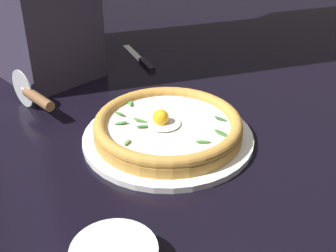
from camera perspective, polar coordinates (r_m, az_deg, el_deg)
ground_plane at (r=0.89m, az=3.25°, el=-2.93°), size 2.40×2.40×0.03m
pizza_plate at (r=0.89m, az=0.00°, el=-1.44°), size 0.33×0.33×0.01m
pizza at (r=0.87m, az=-0.01°, el=-0.03°), size 0.29×0.29×0.06m
pizza_cutter at (r=1.01m, az=-16.64°, el=3.72°), size 0.06×0.16×0.09m
table_knife at (r=1.24m, az=-3.25°, el=8.24°), size 0.02×0.21×0.01m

